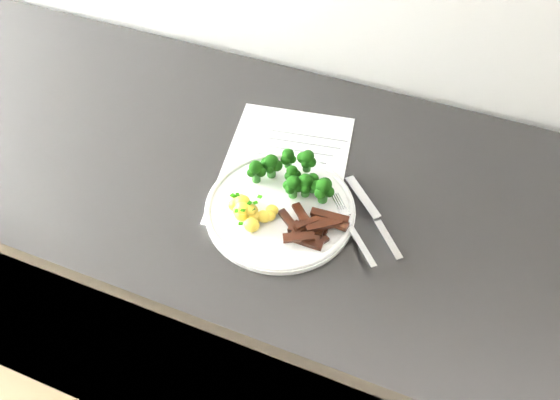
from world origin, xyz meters
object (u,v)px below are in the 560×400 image
at_px(counter, 264,298).
at_px(knife, 380,226).
at_px(broccoli, 296,175).
at_px(potatoes, 247,210).
at_px(beef_strips, 312,227).
at_px(recipe_paper, 284,167).
at_px(plate, 280,208).
at_px(fork, 354,232).

bearing_deg(counter, knife, -10.03).
distance_m(broccoli, potatoes, 0.11).
xyz_separation_m(potatoes, beef_strips, (0.11, 0.01, -0.00)).
distance_m(broccoli, beef_strips, 0.10).
height_order(broccoli, potatoes, broccoli).
bearing_deg(knife, beef_strips, -153.67).
distance_m(counter, recipe_paper, 0.47).
bearing_deg(potatoes, broccoli, 59.37).
bearing_deg(plate, counter, 135.57).
height_order(recipe_paper, knife, knife).
bearing_deg(knife, plate, -171.39).
bearing_deg(recipe_paper, broccoli, -47.25).
height_order(counter, plate, plate).
distance_m(plate, fork, 0.13).
distance_m(potatoes, fork, 0.18).
bearing_deg(knife, recipe_paper, 160.11).
distance_m(counter, broccoli, 0.51).
relative_size(beef_strips, knife, 0.84).
height_order(counter, recipe_paper, recipe_paper).
xyz_separation_m(plate, knife, (0.17, 0.03, 0.00)).
bearing_deg(fork, recipe_paper, 147.12).
relative_size(potatoes, fork, 0.67).
relative_size(plate, beef_strips, 2.13).
bearing_deg(potatoes, fork, 8.54).
height_order(potatoes, fork, potatoes).
distance_m(counter, fork, 0.53).
distance_m(recipe_paper, knife, 0.21).
bearing_deg(counter, broccoli, -8.90).
distance_m(potatoes, knife, 0.22).
distance_m(recipe_paper, potatoes, 0.13).
bearing_deg(plate, broccoli, 81.35).
distance_m(potatoes, beef_strips, 0.11).
bearing_deg(fork, potatoes, -171.46).
relative_size(recipe_paper, knife, 2.42).
bearing_deg(broccoli, beef_strips, -54.38).
bearing_deg(fork, counter, 159.42).
relative_size(recipe_paper, beef_strips, 2.88).
height_order(counter, knife, knife).
xyz_separation_m(plate, beef_strips, (0.07, -0.03, 0.01)).
distance_m(fork, knife, 0.05).
xyz_separation_m(recipe_paper, broccoli, (0.04, -0.04, 0.04)).
height_order(plate, knife, knife).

